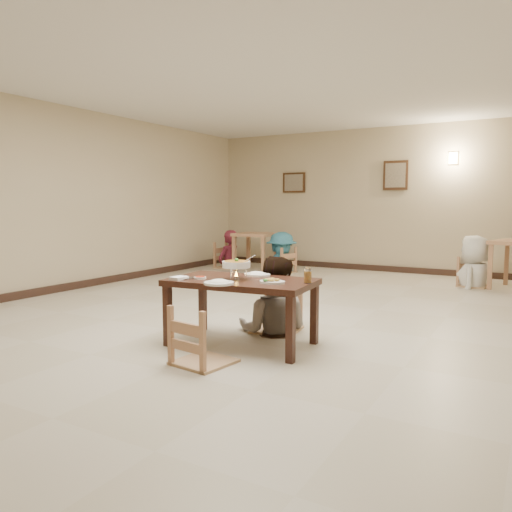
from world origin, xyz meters
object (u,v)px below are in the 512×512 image
Objects in this scene: drink_glass at (308,276)px; bg_diner_b at (282,232)px; bg_chair_ll at (229,244)px; bg_diner_c at (476,235)px; main_diner at (274,256)px; curry_warmer at (236,265)px; bg_chair_rl at (475,259)px; chair_far at (277,285)px; main_table at (241,287)px; bg_diner_a at (229,230)px; chair_near at (203,309)px; bg_chair_lr at (282,248)px; bg_table_left at (256,239)px.

bg_diner_b is at bearing 119.47° from drink_glass.
bg_chair_ll is 0.61× the size of bg_diner_c.
main_diner is 0.65m from curry_warmer.
chair_far is at bearing 169.96° from bg_chair_rl.
bg_diner_c is at bearing 66.92° from main_table.
bg_chair_ll is 1.36m from bg_diner_b.
chair_far is 5.54m from bg_diner_a.
curry_warmer is 0.32× the size of bg_chair_rl.
bg_diner_a reaches higher than bg_diner_b.
chair_far is 1.35m from chair_near.
bg_diner_a is 1.32m from bg_diner_b.
bg_chair_ll is 1.08× the size of bg_chair_lr.
chair_near is 6.62m from bg_chair_ll.
bg_diner_c is (1.56, 4.34, 0.37)m from chair_far.
main_table is 1.54× the size of bg_chair_rl.
curry_warmer is at bearing -142.73° from bg_chair_ll.
bg_diner_c is (1.59, 5.69, 0.39)m from chair_near.
main_table is 1.50× the size of chair_near.
chair_near is 1.17× the size of bg_table_left.
bg_diner_a is 5.01m from bg_diner_c.
bg_diner_b is at bearing -81.81° from bg_diner_c.
curry_warmer is at bearing 171.62° from bg_chair_rl.
chair_far is at bearing 82.70° from curry_warmer.
drink_glass is (0.66, 0.78, 0.24)m from chair_near.
drink_glass reaches higher than bg_table_left.
main_table is 4.76× the size of curry_warmer.
main_diner is 4.67m from bg_diner_c.
drink_glass is at bearing 178.93° from bg_chair_rl.
bg_diner_b reaches higher than chair_near.
main_diner is 1.00× the size of bg_diner_a.
chair_near is at bearing -64.28° from bg_table_left.
main_diner is 4.84m from bg_diner_b.
curry_warmer reaches higher than bg_table_left.
bg_diner_c is at bearing 99.76° from bg_diner_a.
chair_near is at bearing -93.76° from main_table.
bg_diner_a reaches higher than chair_near.
main_table is at bearing -144.20° from bg_diner_b.
chair_near is 0.92× the size of bg_chair_ll.
drink_glass is 0.17× the size of bg_table_left.
bg_table_left is 0.69m from bg_diner_a.
bg_chair_ll is (-3.45, 4.33, 0.02)m from chair_far.
bg_diner_b is at bearing 107.37° from main_table.
bg_chair_ll is (-3.39, 5.00, -0.05)m from main_table.
bg_diner_a is at bearing -82.49° from bg_diner_c.
bg_diner_c is at bearing 62.58° from chair_far.
bg_diner_c is at bearing 79.21° from drink_glass.
bg_chair_rl is 0.55× the size of bg_diner_c.
bg_chair_rl is 0.58× the size of bg_diner_a.
bg_diner_a is at bearing -71.51° from bg_chair_lr.
drink_glass is 0.15× the size of bg_chair_rl.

